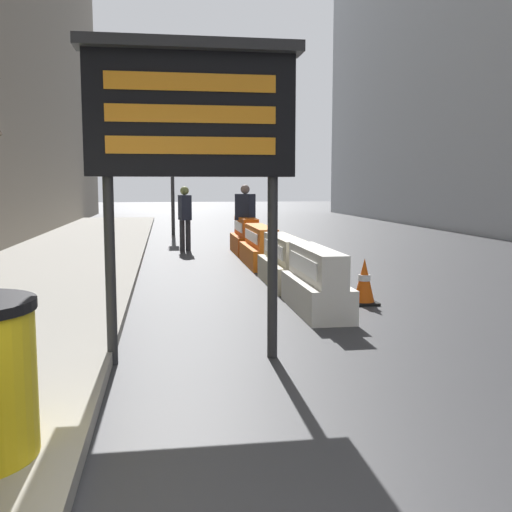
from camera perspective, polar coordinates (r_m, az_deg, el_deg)
message_board at (r=5.76m, az=-6.20°, el=13.03°), size 2.07×0.36×3.02m
jersey_barrier_white at (r=8.16m, az=5.73°, el=-2.64°), size 0.59×1.90×0.86m
jersey_barrier_cream at (r=10.25m, az=2.71°, el=-0.74°), size 0.61×2.06×0.84m
jersey_barrier_orange_near at (r=12.78m, az=0.42°, el=0.75°), size 0.64×2.19×0.84m
jersey_barrier_orange_far at (r=15.03m, az=-0.96°, el=1.77°), size 0.62×1.84×0.91m
traffic_cone_near at (r=8.74m, az=10.27°, el=-2.43°), size 0.37×0.37×0.67m
traffic_light_near_curb at (r=20.61m, az=-8.00°, el=10.05°), size 0.28×0.45×4.02m
pedestrian_worker at (r=15.02m, az=-1.04°, el=4.12°), size 0.51×0.51×1.72m
pedestrian_passerby at (r=15.67m, az=-6.79°, el=4.09°), size 0.34×0.48×1.68m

